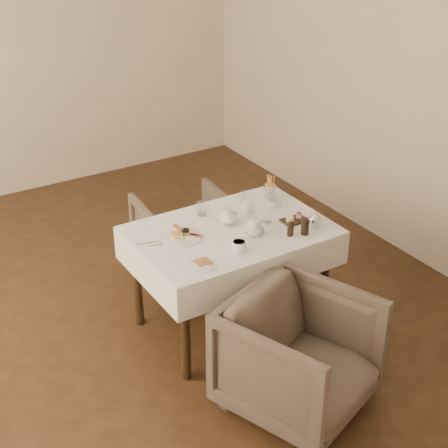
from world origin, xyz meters
name	(u,v)px	position (x,y,z in m)	size (l,w,h in m)	color
table	(231,245)	(0.47, -0.45, 0.64)	(1.28, 0.88, 0.75)	black
armchair_near	(299,356)	(0.38, -1.34, 0.36)	(0.76, 0.78, 0.71)	#50473A
armchair_far	(186,235)	(0.56, 0.34, 0.32)	(0.68, 0.70, 0.63)	#50473A
breakfast_plate	(181,236)	(0.15, -0.36, 0.76)	(0.27, 0.27, 0.03)	white
side_plate	(202,265)	(0.08, -0.75, 0.76)	(0.19, 0.18, 0.02)	white
teapot_centre	(228,215)	(0.49, -0.38, 0.82)	(0.17, 0.13, 0.13)	white
teapot_front	(254,227)	(0.56, -0.60, 0.82)	(0.16, 0.13, 0.13)	white
creamer	(247,206)	(0.71, -0.29, 0.80)	(0.07, 0.07, 0.08)	white
teacup_near	(239,246)	(0.37, -0.71, 0.78)	(0.13, 0.13, 0.06)	white
teacup_far	(272,204)	(0.89, -0.32, 0.78)	(0.12, 0.12, 0.06)	white
glass_left	(202,209)	(0.42, -0.16, 0.80)	(0.07, 0.07, 0.09)	silver
glass_mid	(267,216)	(0.73, -0.49, 0.80)	(0.07, 0.07, 0.10)	silver
glass_right	(245,197)	(0.77, -0.16, 0.80)	(0.06, 0.06, 0.09)	silver
condiment_board	(294,220)	(0.89, -0.57, 0.77)	(0.17, 0.12, 0.04)	black
pepper_mill_left	(291,228)	(0.76, -0.72, 0.81)	(0.05, 0.05, 0.10)	black
pepper_mill_right	(305,226)	(0.85, -0.75, 0.82)	(0.06, 0.06, 0.12)	black
silver_pot	(315,219)	(0.96, -0.71, 0.81)	(0.10, 0.08, 0.11)	white
fries_cup	(270,187)	(0.97, -0.18, 0.83)	(0.08, 0.08, 0.17)	silver
cutlery_fork	(152,242)	(-0.05, -0.33, 0.76)	(0.02, 0.19, 0.00)	silver
cutlery_knife	(164,244)	(0.01, -0.39, 0.76)	(0.01, 0.18, 0.00)	silver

